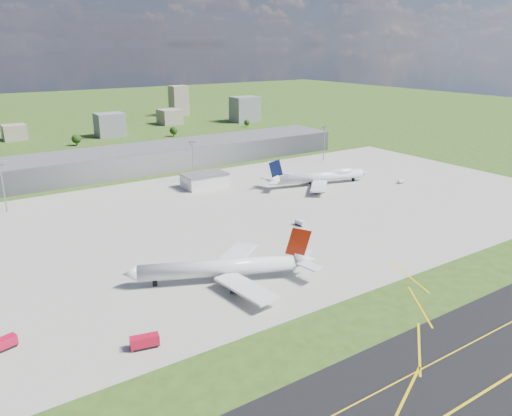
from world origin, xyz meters
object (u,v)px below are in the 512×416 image
airliner_red_twin (225,268)px  tug_yellow (241,247)px  van_white_far (401,182)px  crash_tender (5,344)px  airliner_blue_quad (321,177)px  fire_truck (145,342)px  van_white_near (300,223)px

airliner_red_twin → tug_yellow: (21.08, 22.59, -4.34)m
tug_yellow → van_white_far: bearing=-3.6°
airliner_red_twin → crash_tender: 75.54m
airliner_blue_quad → fire_truck: bearing=-132.4°
van_white_far → tug_yellow: bearing=-171.4°
fire_truck → van_white_far: size_ratio=2.14×
crash_tender → airliner_red_twin: bearing=-12.8°
airliner_red_twin → tug_yellow: 31.20m
van_white_near → van_white_far: van_white_near is taller
tug_yellow → fire_truck: bearing=-160.2°
fire_truck → tug_yellow: bearing=49.6°
airliner_red_twin → van_white_near: size_ratio=12.43×
airliner_red_twin → fire_truck: 48.18m
airliner_red_twin → van_white_near: 68.35m
van_white_near → tug_yellow: bearing=97.7°
airliner_red_twin → fire_truck: airliner_red_twin is taller
fire_truck → van_white_near: size_ratio=1.62×
van_white_near → van_white_far: bearing=-80.6°
airliner_blue_quad → fire_truck: airliner_blue_quad is taller
tug_yellow → airliner_red_twin: bearing=-150.2°
fire_truck → tug_yellow: 78.20m
crash_tender → fire_truck: bearing=-47.5°
airliner_blue_quad → crash_tender: size_ratio=9.65×
fire_truck → crash_tender: (-34.05, 21.88, -0.09)m
van_white_far → airliner_blue_quad: bearing=144.6°
airliner_blue_quad → airliner_red_twin: bearing=-131.3°
airliner_red_twin → van_white_near: bearing=-128.7°
airliner_blue_quad → van_white_near: size_ratio=12.88×
airliner_blue_quad → tug_yellow: bearing=-134.5°
van_white_near → crash_tender: bearing=99.3°
fire_truck → crash_tender: fire_truck is taller
airliner_blue_quad → fire_truck: size_ratio=7.95×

